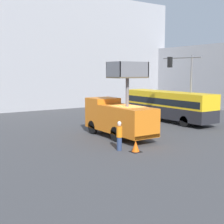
# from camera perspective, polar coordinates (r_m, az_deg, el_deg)

# --- Properties ---
(ground_plane) EXTENTS (120.00, 120.00, 0.00)m
(ground_plane) POSITION_cam_1_polar(r_m,az_deg,el_deg) (23.59, 3.39, -4.84)
(ground_plane) COLOR #424244
(building_backdrop_far) EXTENTS (44.00, 10.00, 15.58)m
(building_backdrop_far) POSITION_cam_1_polar(r_m,az_deg,el_deg) (45.87, -16.07, 10.58)
(building_backdrop_far) COLOR #9E9EA3
(building_backdrop_far) RESTS_ON ground_plane
(utility_truck) EXTENTS (2.54, 6.72, 5.69)m
(utility_truck) POSITION_cam_1_polar(r_m,az_deg,el_deg) (23.69, 1.18, -0.78)
(utility_truck) COLOR orange
(utility_truck) RESTS_ON ground_plane
(city_bus) EXTENTS (2.43, 10.92, 3.00)m
(city_bus) POSITION_cam_1_polar(r_m,az_deg,el_deg) (32.05, 10.11, 1.48)
(city_bus) COLOR #232328
(city_bus) RESTS_ON ground_plane
(traffic_light_pole) EXTENTS (3.99, 3.74, 6.55)m
(traffic_light_pole) POSITION_cam_1_polar(r_m,az_deg,el_deg) (29.69, 13.06, 6.13)
(traffic_light_pole) COLOR slate
(traffic_light_pole) RESTS_ON ground_plane
(road_worker_near_truck) EXTENTS (0.38, 0.38, 1.89)m
(road_worker_near_truck) POSITION_cam_1_polar(r_m,az_deg,el_deg) (19.82, 1.35, -4.37)
(road_worker_near_truck) COLOR navy
(road_worker_near_truck) RESTS_ON ground_plane
(road_worker_directing) EXTENTS (0.38, 0.38, 1.84)m
(road_worker_directing) POSITION_cam_1_polar(r_m,az_deg,el_deg) (25.84, 7.47, -1.74)
(road_worker_directing) COLOR navy
(road_worker_directing) RESTS_ON ground_plane
(traffic_cone_near_truck) EXTENTS (0.63, 0.63, 0.71)m
(traffic_cone_near_truck) POSITION_cam_1_polar(r_m,az_deg,el_deg) (19.63, 4.35, -6.34)
(traffic_cone_near_truck) COLOR black
(traffic_cone_near_truck) RESTS_ON ground_plane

